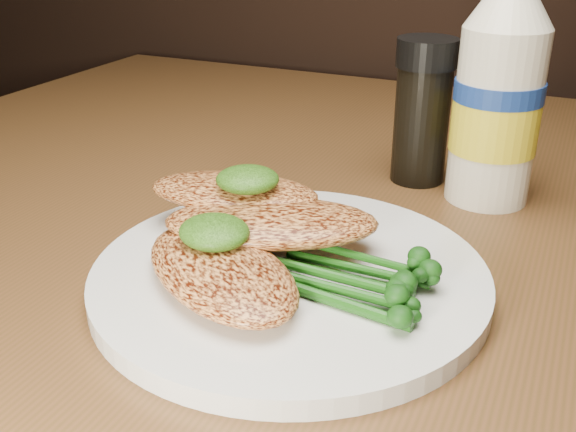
% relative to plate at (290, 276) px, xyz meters
% --- Properties ---
extents(plate, '(0.25, 0.25, 0.01)m').
position_rel_plate_xyz_m(plate, '(0.00, 0.00, 0.00)').
color(plate, white).
rests_on(plate, dining_table).
extents(chicken_front, '(0.15, 0.13, 0.02)m').
position_rel_plate_xyz_m(chicken_front, '(-0.03, -0.04, 0.02)').
color(chicken_front, '#E69249').
rests_on(chicken_front, plate).
extents(chicken_mid, '(0.15, 0.12, 0.02)m').
position_rel_plate_xyz_m(chicken_mid, '(-0.02, 0.02, 0.03)').
color(chicken_mid, '#E69249').
rests_on(chicken_mid, plate).
extents(chicken_back, '(0.13, 0.08, 0.02)m').
position_rel_plate_xyz_m(chicken_back, '(-0.06, 0.04, 0.03)').
color(chicken_back, '#E69249').
rests_on(chicken_back, plate).
extents(pesto_front, '(0.06, 0.05, 0.02)m').
position_rel_plate_xyz_m(pesto_front, '(-0.04, -0.02, 0.03)').
color(pesto_front, '#143307').
rests_on(pesto_front, chicken_front).
extents(pesto_back, '(0.05, 0.05, 0.02)m').
position_rel_plate_xyz_m(pesto_back, '(-0.04, 0.03, 0.05)').
color(pesto_back, '#143307').
rests_on(pesto_back, chicken_back).
extents(broccolini_bundle, '(0.12, 0.09, 0.02)m').
position_rel_plate_xyz_m(broccolini_bundle, '(0.04, -0.01, 0.02)').
color(broccolini_bundle, '#164C10').
rests_on(broccolini_bundle, plate).
extents(mayo_bottle, '(0.08, 0.08, 0.19)m').
position_rel_plate_xyz_m(mayo_bottle, '(0.09, 0.19, 0.09)').
color(mayo_bottle, white).
rests_on(mayo_bottle, dining_table).
extents(pepper_grinder, '(0.05, 0.05, 0.12)m').
position_rel_plate_xyz_m(pepper_grinder, '(0.03, 0.21, 0.05)').
color(pepper_grinder, black).
rests_on(pepper_grinder, dining_table).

